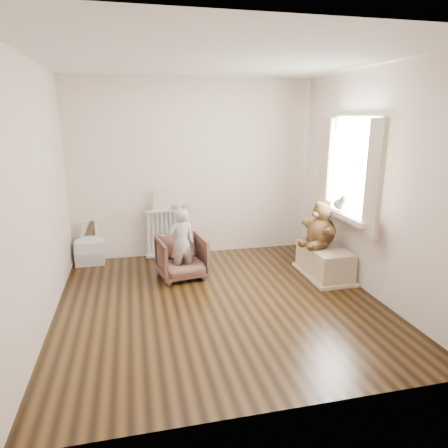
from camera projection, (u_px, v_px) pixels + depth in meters
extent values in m
cube|color=black|center=(220.00, 302.00, 4.56)|extent=(3.60, 3.60, 0.01)
cube|color=white|center=(219.00, 58.00, 3.89)|extent=(3.60, 3.60, 0.01)
cube|color=white|center=(194.00, 169.00, 5.92)|extent=(3.60, 0.02, 2.60)
cube|color=white|center=(281.00, 239.00, 2.53)|extent=(3.60, 0.02, 2.60)
cube|color=white|center=(37.00, 197.00, 3.83)|extent=(0.02, 3.60, 2.60)
cube|color=white|center=(371.00, 184.00, 4.61)|extent=(0.02, 3.60, 2.60)
cube|color=white|center=(356.00, 168.00, 4.85)|extent=(0.03, 0.90, 1.10)
cube|color=silver|center=(345.00, 215.00, 4.98)|extent=(0.22, 1.10, 0.06)
cube|color=beige|center=(374.00, 180.00, 4.30)|extent=(0.06, 0.26, 1.30)
cube|color=beige|center=(325.00, 167.00, 5.38)|extent=(0.06, 0.26, 1.30)
cube|color=silver|center=(169.00, 232.00, 5.95)|extent=(0.69, 0.13, 0.73)
cube|color=beige|center=(160.00, 199.00, 5.79)|extent=(0.19, 0.02, 0.32)
cylinder|color=#A59E8C|center=(175.00, 207.00, 5.87)|extent=(0.11, 0.11, 0.06)
cylinder|color=#A59E8C|center=(185.00, 207.00, 5.91)|extent=(0.10, 0.10, 0.06)
cube|color=silver|center=(89.00, 245.00, 5.70)|extent=(0.40, 0.28, 0.62)
imported|color=brown|center=(182.00, 257.00, 5.21)|extent=(0.67, 0.69, 0.55)
imported|color=beige|center=(182.00, 243.00, 5.11)|extent=(0.37, 0.27, 0.92)
cube|color=beige|center=(324.00, 261.00, 5.28)|extent=(0.45, 0.85, 0.40)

